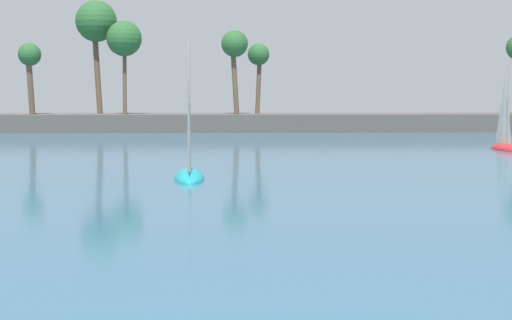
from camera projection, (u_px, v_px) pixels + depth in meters
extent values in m
cube|color=#33607F|center=(234.00, 140.00, 67.50)|extent=(220.00, 106.68, 0.06)
cube|color=#514C47|center=(234.00, 123.00, 80.70)|extent=(82.49, 6.00, 1.80)
cylinder|color=brown|center=(97.00, 68.00, 81.10)|extent=(1.03, 0.62, 9.21)
sphere|color=#285B2D|center=(96.00, 21.00, 80.69)|extent=(4.11, 4.11, 4.11)
cylinder|color=brown|center=(235.00, 79.00, 79.02)|extent=(0.89, 0.62, 6.88)
sphere|color=#285B2D|center=(235.00, 44.00, 78.71)|extent=(2.60, 2.60, 2.60)
cylinder|color=brown|center=(259.00, 84.00, 81.69)|extent=(0.72, 0.62, 5.95)
sphere|color=#285B2D|center=(259.00, 54.00, 81.43)|extent=(2.19, 2.19, 2.19)
cylinder|color=brown|center=(125.00, 77.00, 78.68)|extent=(0.42, 0.54, 7.33)
sphere|color=#285B2D|center=(124.00, 39.00, 78.36)|extent=(3.42, 3.42, 3.42)
cylinder|color=brown|center=(30.00, 85.00, 78.41)|extent=(0.76, 0.83, 5.82)
sphere|color=#285B2D|center=(30.00, 54.00, 78.15)|extent=(2.20, 2.20, 2.20)
ellipsoid|color=red|center=(506.00, 150.00, 56.27)|extent=(1.66, 4.48, 0.88)
cylinder|color=gray|center=(509.00, 104.00, 55.77)|extent=(0.13, 0.13, 5.48)
pyramid|color=silver|center=(504.00, 110.00, 56.55)|extent=(0.29, 1.98, 4.66)
ellipsoid|color=teal|center=(189.00, 179.00, 38.41)|extent=(1.68, 4.82, 0.95)
cylinder|color=gray|center=(189.00, 106.00, 38.34)|extent=(0.14, 0.14, 5.93)
pyramid|color=silver|center=(189.00, 116.00, 37.58)|extent=(0.26, 2.14, 5.04)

